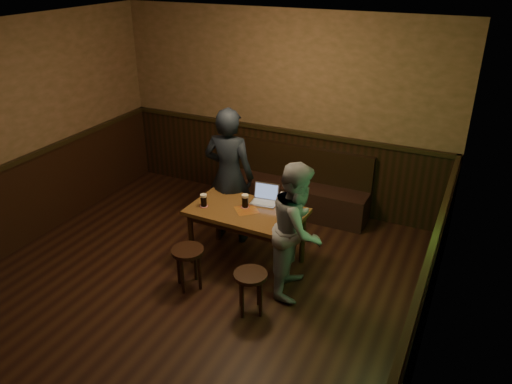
{
  "coord_description": "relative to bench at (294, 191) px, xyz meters",
  "views": [
    {
      "loc": [
        2.65,
        -3.41,
        3.47
      ],
      "look_at": [
        0.5,
        1.11,
        1.04
      ],
      "focal_mm": 35.0,
      "sensor_mm": 36.0,
      "label": 1
    }
  ],
  "objects": [
    {
      "name": "pint_mid",
      "position": [
        -0.05,
        -1.48,
        0.5
      ],
      "size": [
        0.11,
        0.11,
        0.16
      ],
      "color": "maroon",
      "rests_on": "pub_table"
    },
    {
      "name": "pub_table",
      "position": [
        0.0,
        -1.54,
        0.32
      ],
      "size": [
        1.37,
        0.81,
        0.73
      ],
      "rotation": [
        0.0,
        0.0,
        -0.03
      ],
      "color": "#503216",
      "rests_on": "ground"
    },
    {
      "name": "stool_right",
      "position": [
        0.45,
        -2.35,
        0.07
      ],
      "size": [
        0.43,
        0.43,
        0.48
      ],
      "rotation": [
        0.0,
        0.0,
        -0.24
      ],
      "color": "black",
      "rests_on": "ground"
    },
    {
      "name": "person_suit",
      "position": [
        -0.46,
        -1.09,
        0.58
      ],
      "size": [
        0.7,
        0.5,
        1.79
      ],
      "primitive_type": "imported",
      "rotation": [
        0.0,
        0.0,
        3.25
      ],
      "color": "black",
      "rests_on": "ground"
    },
    {
      "name": "person_grey",
      "position": [
        0.73,
        -1.76,
        0.45
      ],
      "size": [
        0.69,
        0.83,
        1.53
      ],
      "primitive_type": "imported",
      "rotation": [
        0.0,
        0.0,
        1.73
      ],
      "color": "gray",
      "rests_on": "ground"
    },
    {
      "name": "bench",
      "position": [
        0.0,
        0.0,
        0.0
      ],
      "size": [
        2.2,
        0.5,
        0.95
      ],
      "color": "black",
      "rests_on": "ground"
    },
    {
      "name": "pint_left",
      "position": [
        -0.5,
        -1.67,
        0.49
      ],
      "size": [
        0.1,
        0.1,
        0.16
      ],
      "color": "maroon",
      "rests_on": "pub_table"
    },
    {
      "name": "pint_right",
      "position": [
        0.49,
        -1.54,
        0.49
      ],
      "size": [
        0.1,
        0.1,
        0.15
      ],
      "color": "maroon",
      "rests_on": "pub_table"
    },
    {
      "name": "laptop",
      "position": [
        0.11,
        -1.25,
        0.47
      ],
      "size": [
        0.33,
        0.28,
        0.22
      ],
      "rotation": [
        0.0,
        0.0,
        0.11
      ],
      "color": "silver",
      "rests_on": "pub_table"
    },
    {
      "name": "room",
      "position": [
        -0.33,
        -2.53,
        0.89
      ],
      "size": [
        5.04,
        6.04,
        2.84
      ],
      "color": "black",
      "rests_on": "ground"
    },
    {
      "name": "stool_left",
      "position": [
        -0.37,
        -2.26,
        0.08
      ],
      "size": [
        0.37,
        0.37,
        0.49
      ],
      "rotation": [
        0.0,
        0.0,
        0.02
      ],
      "color": "black",
      "rests_on": "ground"
    },
    {
      "name": "menu",
      "position": [
        0.56,
        -1.72,
        0.41
      ],
      "size": [
        0.24,
        0.17,
        0.0
      ],
      "primitive_type": "cube",
      "rotation": [
        0.0,
        0.0,
        0.11
      ],
      "color": "silver",
      "rests_on": "pub_table"
    }
  ]
}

